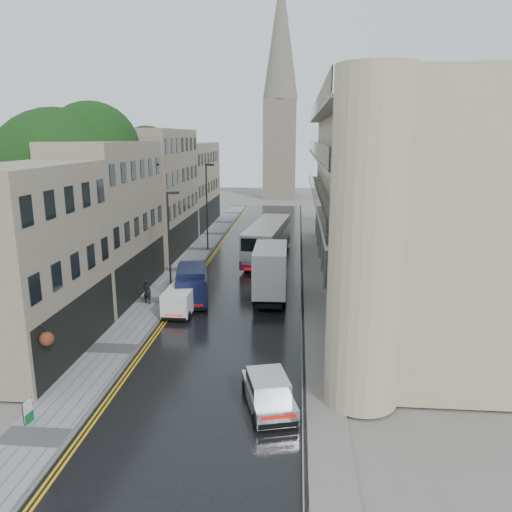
# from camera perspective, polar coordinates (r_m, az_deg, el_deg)

# --- Properties ---
(ground) EXTENTS (200.00, 200.00, 0.00)m
(ground) POSITION_cam_1_polar(r_m,az_deg,el_deg) (18.39, -10.16, -25.27)
(ground) COLOR slate
(ground) RESTS_ON ground
(road) EXTENTS (9.00, 85.00, 0.02)m
(road) POSITION_cam_1_polar(r_m,az_deg,el_deg) (43.03, -0.83, -1.88)
(road) COLOR black
(road) RESTS_ON ground
(left_sidewalk) EXTENTS (2.70, 85.00, 0.12)m
(left_sidewalk) POSITION_cam_1_polar(r_m,az_deg,el_deg) (43.96, -8.44, -1.63)
(left_sidewalk) COLOR gray
(left_sidewalk) RESTS_ON ground
(right_sidewalk) EXTENTS (1.80, 85.00, 0.12)m
(right_sidewalk) POSITION_cam_1_polar(r_m,az_deg,el_deg) (42.84, 6.38, -1.97)
(right_sidewalk) COLOR slate
(right_sidewalk) RESTS_ON ground
(old_shop_row) EXTENTS (4.50, 56.00, 12.00)m
(old_shop_row) POSITION_cam_1_polar(r_m,az_deg,el_deg) (46.15, -12.38, 6.44)
(old_shop_row) COLOR gray
(old_shop_row) RESTS_ON ground
(modern_block) EXTENTS (8.00, 40.00, 14.00)m
(modern_block) POSITION_cam_1_polar(r_m,az_deg,el_deg) (40.50, 13.69, 6.84)
(modern_block) COLOR #BBAC8B
(modern_block) RESTS_ON ground
(church_spire) EXTENTS (6.40, 6.40, 40.00)m
(church_spire) POSITION_cam_1_polar(r_m,az_deg,el_deg) (96.22, 2.80, 18.63)
(church_spire) COLOR #756D5D
(church_spire) RESTS_ON ground
(tree_near) EXTENTS (10.56, 10.56, 13.89)m
(tree_near) POSITION_cam_1_polar(r_m,az_deg,el_deg) (37.91, -21.32, 5.79)
(tree_near) COLOR black
(tree_near) RESTS_ON ground
(tree_far) EXTENTS (9.24, 9.24, 12.46)m
(tree_far) POSITION_cam_1_polar(r_m,az_deg,el_deg) (49.81, -14.43, 7.10)
(tree_far) COLOR black
(tree_far) RESTS_ON ground
(cream_bus) EXTENTS (4.10, 12.63, 3.38)m
(cream_bus) POSITION_cam_1_polar(r_m,az_deg,el_deg) (44.65, -1.04, 0.94)
(cream_bus) COLOR beige
(cream_bus) RESTS_ON road
(white_lorry) EXTENTS (2.36, 7.52, 3.93)m
(white_lorry) POSITION_cam_1_polar(r_m,az_deg,el_deg) (34.26, -0.16, -2.51)
(white_lorry) COLOR silver
(white_lorry) RESTS_ON road
(silver_hatchback) EXTENTS (2.70, 4.26, 1.48)m
(silver_hatchback) POSITION_cam_1_polar(r_m,az_deg,el_deg) (20.93, 0.00, -17.21)
(silver_hatchback) COLOR #AFAFB4
(silver_hatchback) RESTS_ON road
(white_van) EXTENTS (1.81, 4.05, 1.81)m
(white_van) POSITION_cam_1_polar(r_m,az_deg,el_deg) (32.48, -10.51, -5.62)
(white_van) COLOR white
(white_van) RESTS_ON road
(navy_van) EXTENTS (3.05, 5.55, 2.68)m
(navy_van) POSITION_cam_1_polar(r_m,az_deg,el_deg) (33.83, -9.03, -4.00)
(navy_van) COLOR #0E1333
(navy_van) RESTS_ON road
(pedestrian) EXTENTS (0.73, 0.59, 1.73)m
(pedestrian) POSITION_cam_1_polar(r_m,az_deg,el_deg) (35.37, -12.34, -4.00)
(pedestrian) COLOR black
(pedestrian) RESTS_ON left_sidewalk
(lamp_post_near) EXTENTS (0.87, 0.50, 7.64)m
(lamp_post_near) POSITION_cam_1_polar(r_m,az_deg,el_deg) (35.11, -9.88, 0.97)
(lamp_post_near) COLOR black
(lamp_post_near) RESTS_ON left_sidewalk
(lamp_post_far) EXTENTS (0.97, 0.60, 8.64)m
(lamp_post_far) POSITION_cam_1_polar(r_m,az_deg,el_deg) (50.86, -5.63, 5.55)
(lamp_post_far) COLOR #232326
(lamp_post_far) RESTS_ON left_sidewalk
(estate_sign) EXTENTS (0.15, 0.57, 0.93)m
(estate_sign) POSITION_cam_1_polar(r_m,az_deg,el_deg) (23.07, -24.62, -15.91)
(estate_sign) COLOR white
(estate_sign) RESTS_ON left_sidewalk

